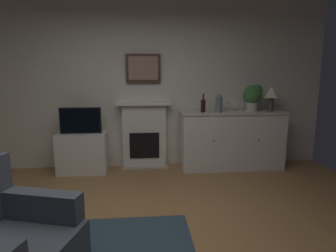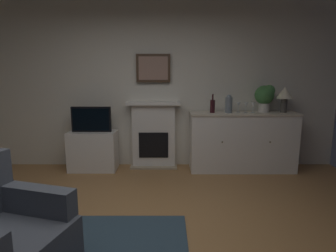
% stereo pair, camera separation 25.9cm
% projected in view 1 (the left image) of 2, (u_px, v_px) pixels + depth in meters
% --- Properties ---
extents(wall_rear, '(6.27, 0.06, 2.99)m').
position_uv_depth(wall_rear, '(138.00, 77.00, 4.57)').
color(wall_rear, silver).
rests_on(wall_rear, ground_plane).
extents(fireplace_unit, '(0.87, 0.30, 1.10)m').
position_uv_depth(fireplace_unit, '(144.00, 135.00, 4.62)').
color(fireplace_unit, white).
rests_on(fireplace_unit, ground_plane).
extents(framed_picture, '(0.55, 0.04, 0.45)m').
position_uv_depth(framed_picture, '(143.00, 68.00, 4.48)').
color(framed_picture, '#473323').
extents(sideboard_cabinet, '(1.69, 0.49, 0.94)m').
position_uv_depth(sideboard_cabinet, '(232.00, 140.00, 4.59)').
color(sideboard_cabinet, white).
rests_on(sideboard_cabinet, ground_plane).
extents(table_lamp, '(0.26, 0.26, 0.40)m').
position_uv_depth(table_lamp, '(271.00, 94.00, 4.52)').
color(table_lamp, '#4C4742').
rests_on(table_lamp, sideboard_cabinet).
extents(wine_bottle, '(0.08, 0.08, 0.29)m').
position_uv_depth(wine_bottle, '(203.00, 105.00, 4.41)').
color(wine_bottle, '#331419').
rests_on(wine_bottle, sideboard_cabinet).
extents(wine_glass_left, '(0.07, 0.07, 0.16)m').
position_uv_depth(wine_glass_left, '(228.00, 104.00, 4.50)').
color(wine_glass_left, silver).
rests_on(wine_glass_left, sideboard_cabinet).
extents(wine_glass_center, '(0.07, 0.07, 0.16)m').
position_uv_depth(wine_glass_center, '(235.00, 104.00, 4.46)').
color(wine_glass_center, silver).
rests_on(wine_glass_center, sideboard_cabinet).
extents(wine_glass_right, '(0.07, 0.07, 0.16)m').
position_uv_depth(wine_glass_right, '(242.00, 104.00, 4.47)').
color(wine_glass_right, silver).
rests_on(wine_glass_right, sideboard_cabinet).
extents(vase_decorative, '(0.11, 0.11, 0.28)m').
position_uv_depth(vase_decorative, '(219.00, 103.00, 4.41)').
color(vase_decorative, slate).
rests_on(vase_decorative, sideboard_cabinet).
extents(tv_cabinet, '(0.75, 0.42, 0.63)m').
position_uv_depth(tv_cabinet, '(83.00, 153.00, 4.42)').
color(tv_cabinet, white).
rests_on(tv_cabinet, ground_plane).
extents(tv_set, '(0.62, 0.07, 0.40)m').
position_uv_depth(tv_set, '(81.00, 121.00, 4.31)').
color(tv_set, black).
rests_on(tv_set, tv_cabinet).
extents(potted_plant_small, '(0.30, 0.30, 0.43)m').
position_uv_depth(potted_plant_small, '(253.00, 95.00, 4.54)').
color(potted_plant_small, beige).
rests_on(potted_plant_small, sideboard_cabinet).
extents(armchair, '(0.99, 0.96, 0.92)m').
position_uv_depth(armchair, '(0.00, 246.00, 1.89)').
color(armchair, '#474C56').
rests_on(armchair, ground_plane).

